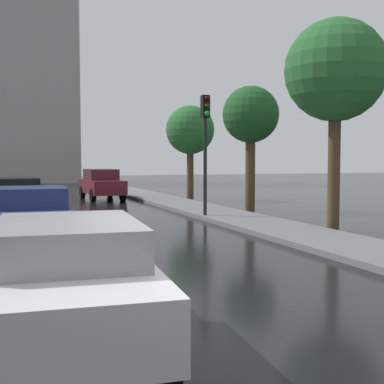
# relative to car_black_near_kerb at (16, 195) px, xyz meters

# --- Properties ---
(ground) EXTENTS (120.00, 120.00, 0.00)m
(ground) POSITION_rel_car_black_near_kerb_xyz_m (1.81, -14.68, -0.73)
(ground) COLOR black
(car_black_near_kerb) EXTENTS (1.98, 4.71, 1.38)m
(car_black_near_kerb) POSITION_rel_car_black_near_kerb_xyz_m (0.00, 0.00, 0.00)
(car_black_near_kerb) COLOR black
(car_black_near_kerb) RESTS_ON ground
(car_maroon_far_ahead) EXTENTS (1.82, 4.16, 1.55)m
(car_maroon_far_ahead) POSITION_rel_car_black_near_kerb_xyz_m (4.29, 6.23, 0.08)
(car_maroon_far_ahead) COLOR maroon
(car_maroon_far_ahead) RESTS_ON ground
(car_blue_behind_camera) EXTENTS (1.89, 3.86, 1.43)m
(car_blue_behind_camera) POSITION_rel_car_black_near_kerb_xyz_m (0.12, -8.05, 0.01)
(car_blue_behind_camera) COLOR navy
(car_blue_behind_camera) RESTS_ON ground
(car_white_far_lane) EXTENTS (2.01, 3.97, 1.38)m
(car_white_far_lane) POSITION_rel_car_black_near_kerb_xyz_m (0.20, -14.28, 0.02)
(car_white_far_lane) COLOR silver
(car_white_far_lane) RESTS_ON ground
(traffic_light) EXTENTS (0.26, 0.39, 4.07)m
(traffic_light) POSITION_rel_car_black_near_kerb_xyz_m (6.04, -3.69, 2.25)
(traffic_light) COLOR black
(traffic_light) RESTS_ON sidewalk_strip
(street_tree_near) EXTENTS (2.44, 2.44, 4.75)m
(street_tree_near) POSITION_rel_car_black_near_kerb_xyz_m (8.43, 4.35, 2.76)
(street_tree_near) COLOR #4C3823
(street_tree_near) RESTS_ON ground
(street_tree_mid) EXTENTS (2.85, 2.85, 5.95)m
(street_tree_mid) POSITION_rel_car_black_near_kerb_xyz_m (8.32, -7.74, 3.75)
(street_tree_mid) COLOR #4C3823
(street_tree_mid) RESTS_ON ground
(street_tree_far) EXTENTS (2.25, 2.25, 4.96)m
(street_tree_far) POSITION_rel_car_black_near_kerb_xyz_m (8.85, -1.50, 3.01)
(street_tree_far) COLOR #4C3823
(street_tree_far) RESTS_ON ground
(distant_tower) EXTENTS (11.26, 9.17, 26.68)m
(distant_tower) POSITION_rel_car_black_near_kerb_xyz_m (1.39, 29.31, 10.54)
(distant_tower) COLOR #9E9993
(distant_tower) RESTS_ON ground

